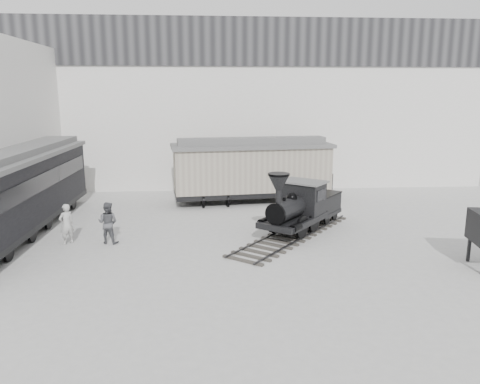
{
  "coord_description": "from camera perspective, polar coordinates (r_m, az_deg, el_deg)",
  "views": [
    {
      "loc": [
        -1.86,
        -16.71,
        6.4
      ],
      "look_at": [
        -0.36,
        3.78,
        2.0
      ],
      "focal_mm": 35.0,
      "sensor_mm": 36.0,
      "label": 1
    }
  ],
  "objects": [
    {
      "name": "north_wall",
      "position": [
        31.76,
        -0.85,
        10.56
      ],
      "size": [
        34.0,
        2.51,
        11.0
      ],
      "color": "silver",
      "rests_on": "ground"
    },
    {
      "name": "ground",
      "position": [
        17.99,
        2.04,
        -8.76
      ],
      "size": [
        90.0,
        90.0,
        0.0
      ],
      "primitive_type": "plane",
      "color": "#9E9E9B"
    },
    {
      "name": "boxcar",
      "position": [
        27.5,
        1.44,
        2.88
      ],
      "size": [
        9.58,
        3.93,
        3.82
      ],
      "rotation": [
        0.0,
        0.0,
        0.11
      ],
      "color": "black",
      "rests_on": "ground"
    },
    {
      "name": "visitor_b",
      "position": [
        20.89,
        -15.81,
        -3.62
      ],
      "size": [
        1.03,
        0.89,
        1.82
      ],
      "primitive_type": "imported",
      "rotation": [
        0.0,
        0.0,
        2.89
      ],
      "color": "#4D4E53",
      "rests_on": "ground"
    },
    {
      "name": "locomotive",
      "position": [
        21.74,
        7.3,
        -2.11
      ],
      "size": [
        6.74,
        7.76,
        2.99
      ],
      "rotation": [
        0.0,
        0.0,
        -0.68
      ],
      "color": "#292623",
      "rests_on": "ground"
    },
    {
      "name": "visitor_a",
      "position": [
        21.34,
        -20.4,
        -3.68
      ],
      "size": [
        0.76,
        0.75,
        1.77
      ],
      "primitive_type": "imported",
      "rotation": [
        0.0,
        0.0,
        3.89
      ],
      "color": "#B2B2AE",
      "rests_on": "ground"
    },
    {
      "name": "passenger_coach",
      "position": [
        23.65,
        -25.51,
        0.19
      ],
      "size": [
        3.28,
        13.67,
        3.64
      ],
      "rotation": [
        0.0,
        0.0,
        -0.03
      ],
      "color": "black",
      "rests_on": "ground"
    }
  ]
}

